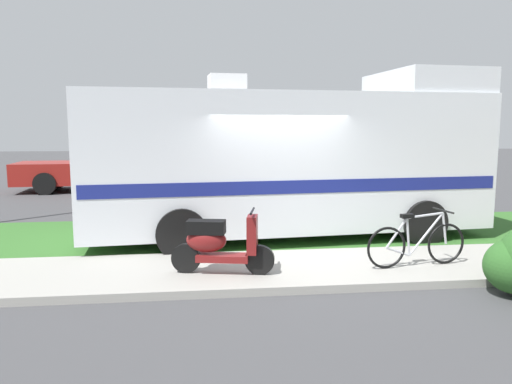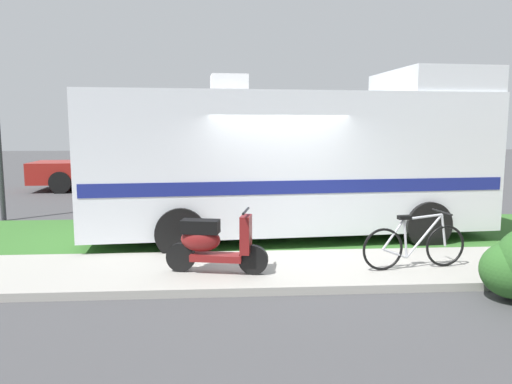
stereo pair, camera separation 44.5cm
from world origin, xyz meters
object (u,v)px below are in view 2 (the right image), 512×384
object	(u,v)px
bicycle	(415,245)
pickup_truck_far	(129,164)
motorhome_rv	(293,160)
pickup_truck_near	(284,170)
scooter	(213,243)

from	to	relation	value
bicycle	pickup_truck_far	xyz separation A→B (m)	(-6.40, 11.07, 0.45)
motorhome_rv	pickup_truck_near	world-z (taller)	motorhome_rv
motorhome_rv	pickup_truck_far	bearing A→B (deg)	120.35
bicycle	pickup_truck_far	distance (m)	12.80
pickup_truck_near	scooter	bearing A→B (deg)	-104.86
pickup_truck_near	pickup_truck_far	world-z (taller)	pickup_truck_near
bicycle	pickup_truck_far	size ratio (longest dim) A/B	0.30
scooter	pickup_truck_far	xyz separation A→B (m)	(-3.31, 11.09, 0.36)
motorhome_rv	pickup_truck_far	distance (m)	9.73
bicycle	pickup_truck_near	world-z (taller)	pickup_truck_near
motorhome_rv	pickup_truck_far	size ratio (longest dim) A/B	1.42
bicycle	pickup_truck_near	xyz separation A→B (m)	(-1.08, 7.57, 0.49)
pickup_truck_near	motorhome_rv	bearing A→B (deg)	-94.89
motorhome_rv	scooter	distance (m)	3.31
bicycle	pickup_truck_far	bearing A→B (deg)	120.03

